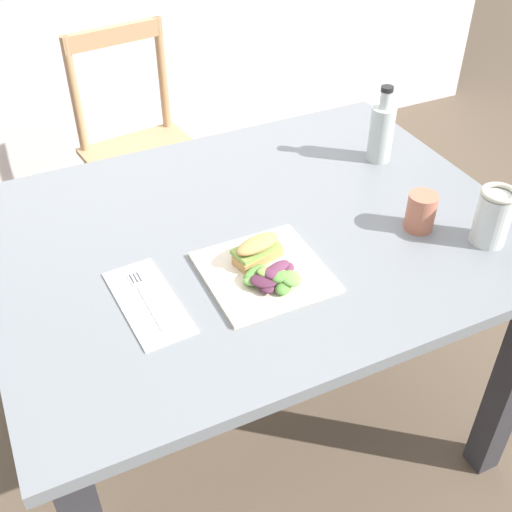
# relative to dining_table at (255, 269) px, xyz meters

# --- Properties ---
(ground_plane) EXTENTS (7.74, 7.74, 0.00)m
(ground_plane) POSITION_rel_dining_table_xyz_m (0.14, -0.04, -0.62)
(ground_plane) COLOR brown
(dining_table) EXTENTS (1.21, 0.93, 0.74)m
(dining_table) POSITION_rel_dining_table_xyz_m (0.00, 0.00, 0.00)
(dining_table) COLOR slate
(dining_table) RESTS_ON ground
(chair_wooden_far) EXTENTS (0.45, 0.45, 0.87)m
(chair_wooden_far) POSITION_rel_dining_table_xyz_m (-0.00, 0.96, -0.17)
(chair_wooden_far) COLOR tan
(chair_wooden_far) RESTS_ON ground
(plate_lunch) EXTENTS (0.25, 0.25, 0.01)m
(plate_lunch) POSITION_rel_dining_table_xyz_m (-0.05, -0.15, 0.13)
(plate_lunch) COLOR beige
(plate_lunch) RESTS_ON dining_table
(sandwich_half_front) EXTENTS (0.12, 0.08, 0.06)m
(sandwich_half_front) POSITION_rel_dining_table_xyz_m (-0.05, -0.12, 0.16)
(sandwich_half_front) COLOR tan
(sandwich_half_front) RESTS_ON plate_lunch
(salad_mixed_greens) EXTENTS (0.13, 0.11, 0.04)m
(salad_mixed_greens) POSITION_rel_dining_table_xyz_m (-0.05, -0.20, 0.15)
(salad_mixed_greens) COLOR #518438
(salad_mixed_greens) RESTS_ON plate_lunch
(napkin_folded) EXTENTS (0.12, 0.26, 0.00)m
(napkin_folded) POSITION_rel_dining_table_xyz_m (-0.30, -0.13, 0.13)
(napkin_folded) COLOR white
(napkin_folded) RESTS_ON dining_table
(fork_on_napkin) EXTENTS (0.03, 0.19, 0.00)m
(fork_on_napkin) POSITION_rel_dining_table_xyz_m (-0.30, -0.12, 0.13)
(fork_on_napkin) COLOR silver
(fork_on_napkin) RESTS_ON napkin_folded
(bottle_cold_brew) EXTENTS (0.06, 0.06, 0.21)m
(bottle_cold_brew) POSITION_rel_dining_table_xyz_m (0.44, 0.15, 0.20)
(bottle_cold_brew) COLOR #472819
(bottle_cold_brew) RESTS_ON dining_table
(mason_jar_iced_tea) EXTENTS (0.08, 0.08, 0.13)m
(mason_jar_iced_tea) POSITION_rel_dining_table_xyz_m (0.45, -0.27, 0.18)
(mason_jar_iced_tea) COLOR gold
(mason_jar_iced_tea) RESTS_ON dining_table
(cup_extra_side) EXTENTS (0.07, 0.07, 0.09)m
(cup_extra_side) POSITION_rel_dining_table_xyz_m (0.34, -0.16, 0.17)
(cup_extra_side) COLOR #B2664C
(cup_extra_side) RESTS_ON dining_table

